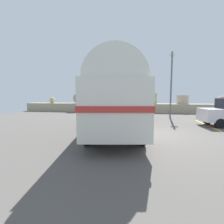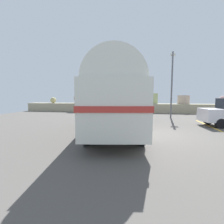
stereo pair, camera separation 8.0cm
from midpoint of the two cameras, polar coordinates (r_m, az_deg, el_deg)
ground at (r=8.91m, az=14.54°, el=-7.70°), size 32.00×26.00×0.02m
breakwater at (r=20.50m, az=11.84°, el=1.73°), size 31.36×2.46×2.45m
vintage_coach at (r=9.15m, az=0.95°, el=5.71°), size 3.78×8.86×3.70m
lamp_post at (r=16.01m, az=20.44°, el=10.16°), size 0.44×1.03×5.99m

